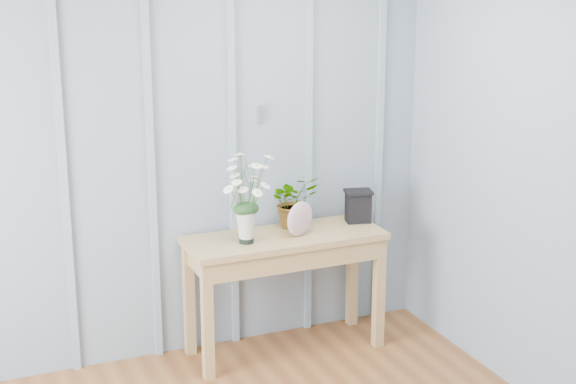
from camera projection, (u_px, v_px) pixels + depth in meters
name	position (u px, v px, depth m)	size (l,w,h in m)	color
room_shell	(165.00, 56.00, 3.62)	(4.00, 4.50, 2.50)	#8090A0
sideboard	(285.00, 253.00, 5.32)	(1.20, 0.45, 0.75)	#A4844F
daisy_vase	(246.00, 187.00, 5.05)	(0.38, 0.29, 0.54)	black
spider_plant	(294.00, 201.00, 5.40)	(0.29, 0.25, 0.33)	#173B19
felt_disc_vessel	(300.00, 219.00, 5.24)	(0.21, 0.06, 0.21)	#9A557A
carved_box	(358.00, 206.00, 5.50)	(0.19, 0.17, 0.20)	black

